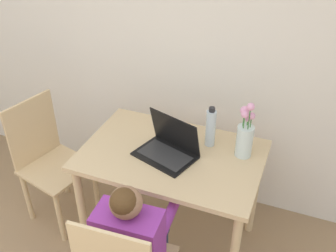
{
  "coord_description": "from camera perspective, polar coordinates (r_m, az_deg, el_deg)",
  "views": [
    {
      "loc": [
        0.92,
        -0.09,
        2.15
      ],
      "look_at": [
        0.24,
        1.62,
        0.93
      ],
      "focal_mm": 42.0,
      "sensor_mm": 36.0,
      "label": 1
    }
  ],
  "objects": [
    {
      "name": "wall_back",
      "position": [
        2.65,
        0.01,
        13.55
      ],
      "size": [
        6.4,
        0.05,
        2.5
      ],
      "color": "white",
      "rests_on": "ground_plane"
    },
    {
      "name": "dining_table",
      "position": [
        2.37,
        0.52,
        -6.09
      ],
      "size": [
        1.05,
        0.69,
        0.75
      ],
      "color": "#D6B784",
      "rests_on": "ground_plane"
    },
    {
      "name": "chair_spare",
      "position": [
        2.83,
        -16.82,
        -4.91
      ],
      "size": [
        0.48,
        0.48,
        0.9
      ],
      "rotation": [
        0.0,
        0.0,
        1.33
      ],
      "color": "#D6B784",
      "rests_on": "ground_plane"
    },
    {
      "name": "person_seated",
      "position": [
        2.05,
        -4.99,
        -15.72
      ],
      "size": [
        0.35,
        0.44,
        0.98
      ],
      "rotation": [
        0.0,
        0.0,
        3.2
      ],
      "color": "purple",
      "rests_on": "ground_plane"
    },
    {
      "name": "laptop",
      "position": [
        2.27,
        0.15,
        -2.89
      ],
      "size": [
        0.39,
        0.33,
        0.24
      ],
      "rotation": [
        0.0,
        0.0,
        -0.31
      ],
      "color": "black",
      "rests_on": "dining_table"
    },
    {
      "name": "flower_vase",
      "position": [
        2.25,
        11.1,
        -1.47
      ],
      "size": [
        0.1,
        0.1,
        0.36
      ],
      "color": "silver",
      "rests_on": "dining_table"
    },
    {
      "name": "water_bottle",
      "position": [
        2.32,
        6.21,
        -0.23
      ],
      "size": [
        0.06,
        0.06,
        0.26
      ],
      "color": "silver",
      "rests_on": "dining_table"
    }
  ]
}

